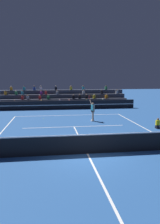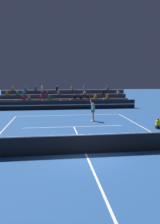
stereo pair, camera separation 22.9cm
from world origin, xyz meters
name	(u,v)px [view 1 (the left image)]	position (x,y,z in m)	size (l,w,h in m)	color
ground_plane	(87,154)	(0.00, 0.00, 0.00)	(120.00, 120.00, 0.00)	#285699
court_lines	(87,154)	(0.00, 0.00, 0.00)	(11.10, 23.90, 0.01)	white
tennis_net	(87,144)	(0.00, 0.00, 0.54)	(12.00, 0.10, 1.10)	#2D6B38
sponsor_banner_wall	(65,105)	(0.00, 16.50, 0.55)	(18.00, 0.26, 1.10)	black
bleacher_stand	(64,100)	(-0.01, 19.67, 0.84)	(17.43, 3.80, 2.83)	#383D4C
ball_kid_courtside	(158,124)	(6.47, 4.91, 0.33)	(0.30, 0.36, 0.84)	black
tennis_player	(93,110)	(1.97, 8.55, 0.98)	(0.44, 1.22, 2.37)	tan
tennis_ball	(44,119)	(-2.56, 10.19, 0.03)	(0.07, 0.07, 0.07)	#C6DB33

